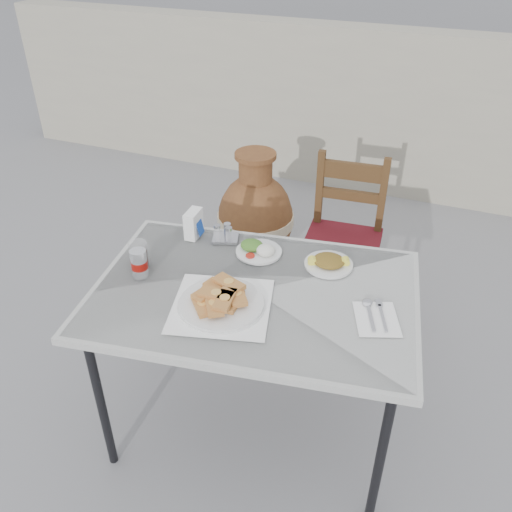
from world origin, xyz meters
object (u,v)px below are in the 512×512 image
at_px(salad_chopped_plate, 329,262).
at_px(chair, 343,238).
at_px(cafe_table, 254,301).
at_px(salad_rice_plate, 258,249).
at_px(condiment_caddy, 225,235).
at_px(terracotta_urn, 256,220).
at_px(pide_plate, 221,299).
at_px(soda_can, 139,263).
at_px(cola_glass, 139,256).
at_px(napkin_holder, 194,224).

bearing_deg(salad_chopped_plate, chair, 96.98).
relative_size(cafe_table, salad_rice_plate, 6.91).
relative_size(condiment_caddy, terracotta_urn, 0.17).
distance_m(pide_plate, terracotta_urn, 1.33).
distance_m(cafe_table, condiment_caddy, 0.38).
bearing_deg(cafe_table, pide_plate, -119.39).
bearing_deg(soda_can, salad_rice_plate, 41.13).
bearing_deg(cafe_table, cola_glass, -177.58).
distance_m(soda_can, chair, 1.21).
height_order(salad_chopped_plate, condiment_caddy, condiment_caddy).
bearing_deg(condiment_caddy, cola_glass, -127.64).
bearing_deg(chair, napkin_holder, -132.23).
bearing_deg(cafe_table, salad_chopped_plate, 50.11).
height_order(salad_chopped_plate, cola_glass, cola_glass).
bearing_deg(napkin_holder, pide_plate, -54.71).
height_order(cafe_table, condiment_caddy, condiment_caddy).
bearing_deg(salad_rice_plate, salad_chopped_plate, 3.18).
relative_size(salad_chopped_plate, chair, 0.22).
relative_size(cafe_table, chair, 1.51).
bearing_deg(cola_glass, salad_rice_plate, 33.12).
xyz_separation_m(salad_chopped_plate, cola_glass, (-0.69, -0.28, 0.03)).
height_order(salad_rice_plate, napkin_holder, napkin_holder).
distance_m(napkin_holder, condiment_caddy, 0.14).
relative_size(napkin_holder, condiment_caddy, 0.92).
distance_m(napkin_holder, terracotta_urn, 0.93).
bearing_deg(pide_plate, condiment_caddy, 112.64).
bearing_deg(napkin_holder, cafe_table, -37.29).
distance_m(cafe_table, terracotta_urn, 1.21).
bearing_deg(cola_glass, soda_can, -56.92).
height_order(napkin_holder, chair, chair).
bearing_deg(condiment_caddy, salad_chopped_plate, -2.98).
bearing_deg(salad_rice_plate, condiment_caddy, 166.51).
xyz_separation_m(pide_plate, terracotta_urn, (-0.35, 1.22, -0.40)).
bearing_deg(pide_plate, cola_glass, 164.64).
height_order(salad_rice_plate, cola_glass, cola_glass).
bearing_deg(cafe_table, chair, 81.93).
xyz_separation_m(pide_plate, salad_rice_plate, (-0.00, 0.37, -0.01)).
relative_size(cafe_table, cola_glass, 12.32).
height_order(pide_plate, salad_rice_plate, pide_plate).
bearing_deg(cola_glass, condiment_caddy, 52.36).
distance_m(pide_plate, salad_chopped_plate, 0.48).
height_order(salad_chopped_plate, napkin_holder, napkin_holder).
bearing_deg(terracotta_urn, soda_can, -90.73).
relative_size(soda_can, condiment_caddy, 0.88).
xyz_separation_m(napkin_holder, condiment_caddy, (0.14, 0.02, -0.03)).
bearing_deg(cola_glass, napkin_holder, 71.46).
height_order(salad_rice_plate, salad_chopped_plate, salad_rice_plate).
bearing_deg(terracotta_urn, salad_chopped_plate, -52.28).
relative_size(pide_plate, soda_can, 3.72).
xyz_separation_m(salad_rice_plate, cola_glass, (-0.40, -0.26, 0.03)).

